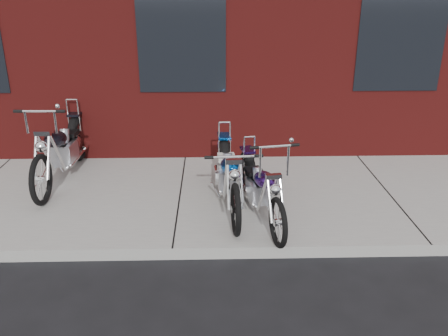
{
  "coord_description": "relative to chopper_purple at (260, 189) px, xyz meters",
  "views": [
    {
      "loc": [
        0.47,
        -4.7,
        2.99
      ],
      "look_at": [
        0.61,
        0.8,
        0.82
      ],
      "focal_mm": 38.0,
      "sensor_mm": 36.0,
      "label": 1
    }
  ],
  "objects": [
    {
      "name": "ground",
      "position": [
        -1.07,
        -0.8,
        -0.52
      ],
      "size": [
        120.0,
        120.0,
        0.0
      ],
      "primitive_type": "plane",
      "color": "black",
      "rests_on": "ground"
    },
    {
      "name": "sidewalk",
      "position": [
        -1.07,
        0.7,
        -0.44
      ],
      "size": [
        22.0,
        3.0,
        0.15
      ],
      "primitive_type": "cube",
      "color": "gray",
      "rests_on": "ground"
    },
    {
      "name": "chopper_purple",
      "position": [
        0.0,
        0.0,
        0.0
      ],
      "size": [
        0.57,
        2.03,
        1.15
      ],
      "rotation": [
        0.0,
        0.0,
        -1.4
      ],
      "color": "black",
      "rests_on": "sidewalk"
    },
    {
      "name": "chopper_blue",
      "position": [
        -0.38,
        0.36,
        0.03
      ],
      "size": [
        0.55,
        2.24,
        0.97
      ],
      "rotation": [
        0.0,
        0.0,
        -1.51
      ],
      "color": "black",
      "rests_on": "sidewalk"
    },
    {
      "name": "chopper_third",
      "position": [
        -2.88,
        1.35,
        0.07
      ],
      "size": [
        0.6,
        2.46,
        1.25
      ],
      "rotation": [
        0.0,
        0.0,
        -1.6
      ],
      "color": "black",
      "rests_on": "sidewalk"
    }
  ]
}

